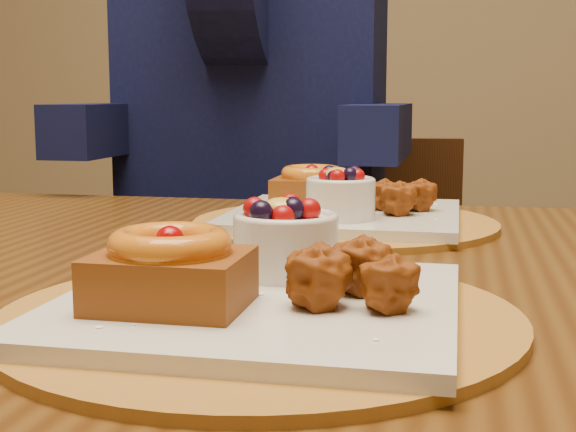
# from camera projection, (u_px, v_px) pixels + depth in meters

# --- Properties ---
(dining_table) EXTENTS (1.60, 0.90, 0.76)m
(dining_table) POSITION_uv_depth(u_px,v_px,m) (313.00, 337.00, 0.80)
(dining_table) COLOR #381E0A
(dining_table) RESTS_ON ground
(place_setting_near) EXTENTS (0.38, 0.38, 0.08)m
(place_setting_near) POSITION_uv_depth(u_px,v_px,m) (258.00, 290.00, 0.58)
(place_setting_near) COLOR brown
(place_setting_near) RESTS_ON dining_table
(place_setting_far) EXTENTS (0.38, 0.38, 0.08)m
(place_setting_far) POSITION_uv_depth(u_px,v_px,m) (343.00, 210.00, 1.00)
(place_setting_far) COLOR brown
(place_setting_far) RESTS_ON dining_table
(chair_far) EXTENTS (0.43, 0.43, 0.83)m
(chair_far) POSITION_uv_depth(u_px,v_px,m) (363.00, 320.00, 1.65)
(chair_far) COLOR black
(chair_far) RESTS_ON ground
(diner) EXTENTS (0.57, 0.54, 0.94)m
(diner) POSITION_uv_depth(u_px,v_px,m) (254.00, 50.00, 1.46)
(diner) COLOR black
(diner) RESTS_ON ground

